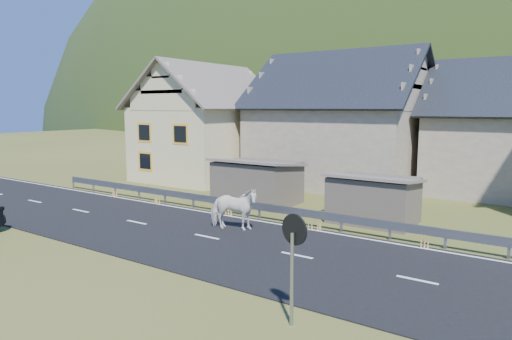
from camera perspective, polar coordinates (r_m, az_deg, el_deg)
The scene contains 11 objects.
ground at distance 18.04m, azimuth -6.17°, elevation -8.42°, with size 160.00×160.00×0.00m, color #394718.
road at distance 18.03m, azimuth -6.17°, elevation -8.36°, with size 60.00×7.00×0.04m, color black.
lane_markings at distance 18.02m, azimuth -6.17°, elevation -8.28°, with size 60.00×6.60×0.01m, color silver.
guardrail at distance 20.75m, azimuth 0.40°, elevation -4.61°, with size 28.10×0.09×0.75m.
shed_left at distance 24.04m, azimuth 0.16°, elevation -1.58°, with size 4.30×3.30×2.40m, color brown.
shed_right at distance 20.73m, azimuth 14.48°, elevation -3.64°, with size 3.80×2.90×2.20m, color brown.
house_cream at distance 32.95m, azimuth -6.10°, elevation 6.62°, with size 7.80×9.80×8.30m.
house_stone_a at distance 30.72m, azimuth 10.70°, elevation 6.96°, with size 10.80×9.80×8.90m.
conifer_patch at distance 139.86m, azimuth 5.88°, elevation 8.21°, with size 76.00×50.00×28.00m, color black.
horse at distance 18.72m, azimuth -2.86°, elevation -4.83°, with size 2.12×0.96×1.79m, color silver.
traffic_mirror at distance 10.60m, azimuth 4.76°, elevation -9.21°, with size 0.73×0.27×2.64m.
Camera 1 is at (11.24, -13.18, 5.04)m, focal length 32.00 mm.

